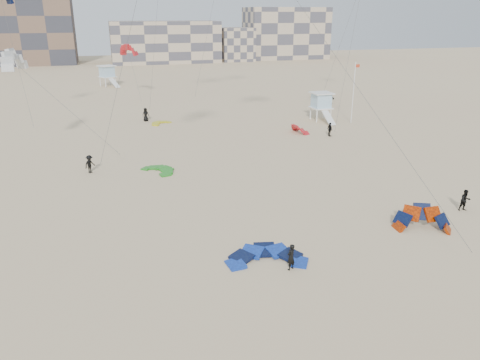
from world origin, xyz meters
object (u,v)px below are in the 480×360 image
object	(u,v)px
kitesurfer_main	(291,257)
lifeguard_tower_near	(321,107)
kite_ground_blue	(267,260)
kite_ground_orange	(422,229)

from	to	relation	value
kitesurfer_main	lifeguard_tower_near	world-z (taller)	lifeguard_tower_near
kite_ground_blue	kite_ground_orange	world-z (taller)	kite_ground_orange
kite_ground_orange	lifeguard_tower_near	xyz separation A→B (m)	(8.15, 34.19, 1.93)
kite_ground_blue	kitesurfer_main	xyz separation A→B (m)	(1.01, -1.40, 0.81)
kitesurfer_main	lifeguard_tower_near	xyz separation A→B (m)	(18.97, 36.83, 1.11)
kitesurfer_main	kite_ground_blue	bearing A→B (deg)	-85.07
kite_ground_blue	lifeguard_tower_near	size ratio (longest dim) A/B	0.87
kitesurfer_main	kite_ground_orange	bearing A→B (deg)	162.68
kite_ground_orange	kite_ground_blue	bearing A→B (deg)	-151.30
kite_ground_blue	kitesurfer_main	size ratio (longest dim) A/B	2.83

